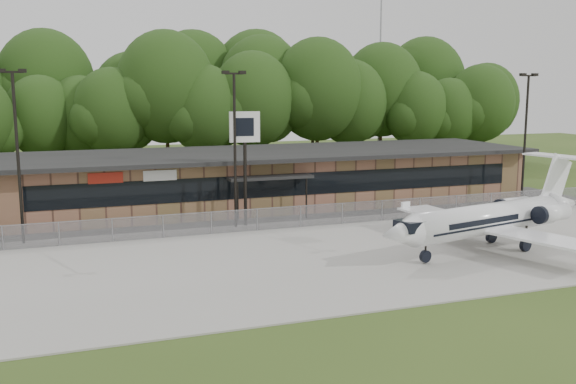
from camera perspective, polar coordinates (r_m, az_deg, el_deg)
name	(u,v)px	position (r m, az deg, el deg)	size (l,w,h in m)	color
ground	(441,295)	(29.84, 13.44, -8.92)	(160.00, 160.00, 0.00)	#344C1B
apron	(361,252)	(36.49, 6.55, -5.30)	(64.00, 18.00, 0.08)	#9E9B93
parking_lot	(291,214)	(46.80, 0.30, -1.98)	(50.00, 9.00, 0.06)	#383835
terminal	(272,177)	(50.57, -1.43, 1.33)	(41.00, 11.65, 4.30)	#935F49
fence	(315,216)	(42.54, 2.39, -2.12)	(46.00, 0.04, 1.52)	gray
treeline	(217,103)	(67.48, -6.33, 7.83)	(72.00, 12.00, 15.00)	#213D13
radio_mast	(380,60)	(81.01, 8.18, 11.57)	(0.20, 0.20, 25.00)	gray
light_pole_left	(17,144)	(40.29, -22.95, 3.99)	(1.55, 0.30, 10.23)	black
light_pole_mid	(235,138)	(41.64, -4.76, 4.84)	(1.55, 0.30, 10.23)	black
light_pole_right	(526,130)	(52.52, 20.36, 5.22)	(1.55, 0.30, 10.23)	black
business_jet	(493,219)	(37.82, 17.75, -2.32)	(15.46, 13.90, 5.23)	white
pole_sign	(245,139)	(42.14, -3.86, 4.72)	(2.01, 0.44, 7.63)	black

